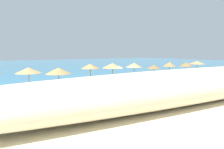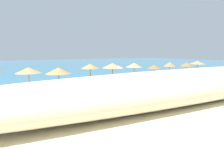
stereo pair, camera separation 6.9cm
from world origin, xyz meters
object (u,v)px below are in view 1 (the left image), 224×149
object	(u,v)px
beach_umbrella_1	(29,70)
cooler_box	(116,90)
beach_umbrella_5	(134,65)
lounge_chair_0	(125,84)
lounge_chair_2	(155,80)
beach_ball	(12,107)
beach_umbrella_8	(186,64)
beach_umbrella_6	(154,67)
beach_umbrella_2	(59,71)
lounge_chair_1	(147,82)
lounge_chair_4	(191,77)
beach_umbrella_4	(113,66)
lounge_chair_3	(0,94)
beach_umbrella_3	(90,66)
beach_umbrella_7	(169,64)
beach_umbrella_9	(197,63)

from	to	relation	value
beach_umbrella_1	cooler_box	distance (m)	8.78
beach_umbrella_5	lounge_chair_0	size ratio (longest dim) A/B	1.96
lounge_chair_2	beach_ball	size ratio (longest dim) A/B	5.38
beach_umbrella_8	beach_umbrella_6	bearing A→B (deg)	-179.64
beach_umbrella_2	lounge_chair_1	world-z (taller)	beach_umbrella_2
beach_umbrella_1	lounge_chair_2	world-z (taller)	beach_umbrella_1
beach_umbrella_2	lounge_chair_4	xyz separation A→B (m)	(19.35, -1.36, -1.76)
beach_umbrella_2	lounge_chair_2	xyz separation A→B (m)	(12.04, -1.59, -1.74)
lounge_chair_2	beach_umbrella_2	bearing A→B (deg)	48.79
beach_umbrella_4	beach_umbrella_5	bearing A→B (deg)	3.17
lounge_chair_3	lounge_chair_1	bearing A→B (deg)	-62.05
beach_umbrella_1	lounge_chair_3	bearing A→B (deg)	-162.86
beach_umbrella_5	beach_umbrella_3	bearing A→B (deg)	-178.40
beach_umbrella_2	beach_umbrella_5	world-z (taller)	beach_umbrella_5
beach_umbrella_7	lounge_chair_4	world-z (taller)	beach_umbrella_7
lounge_chair_1	lounge_chair_4	bearing A→B (deg)	-65.81
beach_ball	beach_umbrella_3	bearing A→B (deg)	27.69
beach_ball	beach_umbrella_6	bearing A→B (deg)	13.17
beach_umbrella_9	lounge_chair_2	distance (m)	10.58
beach_umbrella_5	lounge_chair_1	size ratio (longest dim) A/B	1.70
beach_umbrella_1	beach_umbrella_6	distance (m)	15.66
beach_umbrella_5	lounge_chair_0	world-z (taller)	beach_umbrella_5
beach_umbrella_7	beach_ball	bearing A→B (deg)	-168.25
beach_umbrella_4	beach_umbrella_3	bearing A→B (deg)	179.78
beach_umbrella_4	beach_umbrella_9	xyz separation A→B (m)	(16.00, 0.19, -0.08)
cooler_box	beach_ball	bearing A→B (deg)	-173.25
beach_umbrella_1	beach_umbrella_9	distance (m)	25.22
beach_umbrella_3	beach_umbrella_5	distance (m)	6.20
beach_umbrella_9	lounge_chair_2	xyz separation A→B (m)	(-10.29, -1.46, -1.98)
beach_umbrella_8	beach_umbrella_9	distance (m)	2.99
beach_umbrella_1	beach_umbrella_8	bearing A→B (deg)	-0.85
lounge_chair_4	lounge_chair_3	bearing A→B (deg)	109.15
cooler_box	lounge_chair_0	bearing A→B (deg)	36.16
beach_umbrella_9	lounge_chair_0	distance (m)	15.36
beach_umbrella_1	lounge_chair_3	world-z (taller)	beach_umbrella_1
lounge_chair_4	beach_umbrella_9	bearing A→B (deg)	-47.47
beach_umbrella_8	lounge_chair_2	xyz separation A→B (m)	(-7.32, -1.17, -1.81)
lounge_chair_0	beach_umbrella_6	bearing A→B (deg)	-71.50
beach_umbrella_8	lounge_chair_0	size ratio (longest dim) A/B	1.85
beach_umbrella_7	lounge_chair_3	xyz separation A→B (m)	(-21.34, -0.61, -1.91)
beach_umbrella_5	beach_umbrella_9	world-z (taller)	beach_umbrella_5
beach_umbrella_2	beach_umbrella_4	size ratio (longest dim) A/B	0.94
beach_umbrella_2	beach_umbrella_3	xyz separation A→B (m)	(3.46, -0.32, 0.36)
beach_umbrella_3	lounge_chair_1	xyz separation A→B (m)	(7.09, -1.37, -2.13)
beach_ball	beach_umbrella_2	bearing A→B (deg)	44.83
beach_umbrella_6	lounge_chair_4	distance (m)	6.86
beach_umbrella_2	beach_umbrella_9	world-z (taller)	beach_umbrella_9
beach_umbrella_8	lounge_chair_4	distance (m)	2.06
cooler_box	beach_umbrella_2	bearing A→B (deg)	145.58
beach_umbrella_2	beach_ball	distance (m)	6.73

